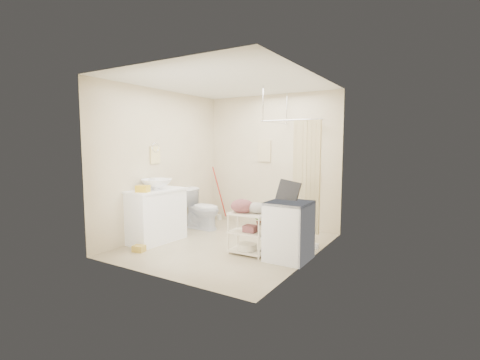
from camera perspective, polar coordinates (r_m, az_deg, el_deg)
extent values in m
plane|color=tan|center=(5.78, -2.05, -10.57)|extent=(3.20, 3.20, 0.00)
cube|color=silver|center=(5.63, -2.15, 15.73)|extent=(2.80, 3.20, 0.04)
cube|color=beige|center=(6.95, 5.19, 3.09)|extent=(2.80, 0.04, 2.60)
cube|color=beige|center=(4.31, -13.86, 1.18)|extent=(2.80, 0.04, 2.60)
cube|color=beige|center=(6.43, -12.59, 2.74)|extent=(0.04, 3.20, 2.60)
cube|color=beige|center=(4.93, 11.64, 1.81)|extent=(0.04, 3.20, 2.60)
cube|color=white|center=(6.06, -13.66, -5.66)|extent=(0.62, 1.04, 0.89)
imported|color=white|center=(5.97, -13.53, -0.68)|extent=(0.60, 0.60, 0.17)
cube|color=gold|center=(5.69, -15.66, -1.39)|extent=(0.24, 0.21, 0.11)
cube|color=gold|center=(5.63, -16.26, -10.54)|extent=(0.29, 0.24, 0.14)
imported|color=silver|center=(6.80, -6.36, -4.69)|extent=(0.77, 0.44, 0.78)
imported|color=brown|center=(7.06, 3.01, -6.23)|extent=(0.19, 0.17, 0.31)
imported|color=#9B5631|center=(6.87, 5.22, -6.33)|extent=(0.25, 0.23, 0.37)
cube|color=beige|center=(6.99, 4.02, 4.76)|extent=(0.28, 0.03, 0.42)
imported|color=white|center=(6.63, 9.62, 4.13)|extent=(0.12, 0.12, 0.24)
imported|color=#475DB6|center=(6.56, 10.67, 3.70)|extent=(0.07, 0.08, 0.16)
cube|color=white|center=(5.03, 8.03, -8.24)|extent=(0.57, 0.59, 0.84)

